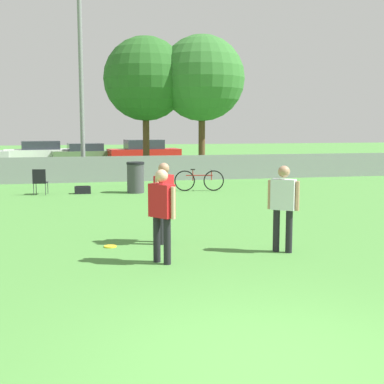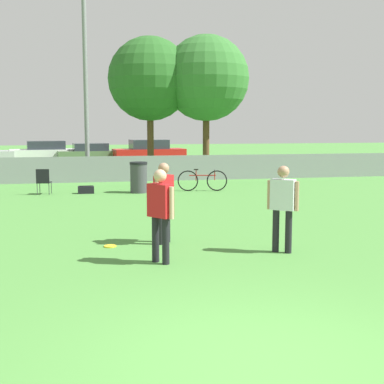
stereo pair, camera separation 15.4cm
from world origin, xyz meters
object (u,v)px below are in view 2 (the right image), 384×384
Objects in this scene: player_receiver_white at (283,202)px; frisbee_disc at (110,246)px; parked_car_olive at (91,154)px; trash_bin at (139,177)px; folding_chair_sideline at (44,180)px; tree_far_right at (206,78)px; gear_bag_sideline at (86,190)px; parked_car_white at (46,153)px; player_thrower_red at (164,196)px; tree_near_pole at (150,79)px; bicycle_sideline at (203,180)px; parked_car_red at (149,152)px; player_defender_red at (160,208)px; light_pole at (85,50)px.

frisbee_disc is at bearing -162.73° from player_receiver_white.
trash_bin is at bearing -90.46° from parked_car_olive.
folding_chair_sideline is 3.33m from trash_bin.
tree_far_right reaches higher than gear_bag_sideline.
player_receiver_white is 0.37× the size of parked_car_white.
player_thrower_red is 1.85× the size of folding_chair_sideline.
parked_car_olive is (-0.05, 23.14, 0.62)m from frisbee_disc.
frisbee_disc is (-3.23, 1.13, -0.97)m from player_receiver_white.
tree_near_pole is 15.77m from player_thrower_red.
gear_bag_sideline is at bearing -172.90° from bicycle_sideline.
player_receiver_white is 2.96× the size of gear_bag_sideline.
player_thrower_red is 24.09m from parked_car_white.
trash_bin is 1.96× the size of gear_bag_sideline.
parked_car_red is at bearing 83.74° from tree_near_pole.
parked_car_red reaches higher than bicycle_sideline.
tree_near_pole is at bearing 64.84° from gear_bag_sideline.
player_defender_red is 1.85× the size of folding_chair_sideline.
light_pole is 7.66m from folding_chair_sideline.
player_thrower_red reaches higher than trash_bin.
gear_bag_sideline is at bearing 50.66° from player_thrower_red.
parked_car_olive reaches higher than frisbee_disc.
light_pole is at bearing 107.66° from trash_bin.
gear_bag_sideline is (-3.66, 9.75, -0.86)m from player_receiver_white.
player_thrower_red is at bearing -106.22° from tree_far_right.
tree_far_right reaches higher than trash_bin.
player_defender_red is 0.40× the size of parked_car_olive.
bicycle_sideline is at bearing -81.55° from parked_car_olive.
player_receiver_white reaches higher than parked_car_white.
folding_chair_sideline is 0.22× the size of parked_car_olive.
player_defender_red is 25.60m from parked_car_white.
bicycle_sideline is (2.98, 9.94, -0.59)m from player_defender_red.
folding_chair_sideline is 0.82× the size of trash_bin.
tree_near_pole is 5.99× the size of trash_bin.
folding_chair_sideline is 14.66m from parked_car_olive.
player_receiver_white reaches higher than trash_bin.
tree_far_right is 15.73m from player_thrower_red.
player_receiver_white reaches higher than bicycle_sideline.
player_defender_red reaches higher than gear_bag_sideline.
tree_far_right is 17.28m from player_defender_red.
parked_car_olive is at bearing 144.00° from player_defender_red.
tree_far_right is 8.51m from trash_bin.
player_defender_red is 10.43m from folding_chair_sideline.
light_pole reaches higher than player_thrower_red.
bicycle_sideline is (0.58, 9.61, -0.59)m from player_receiver_white.
parked_car_olive is (-1.50, 14.68, 0.08)m from trash_bin.
parked_car_white is at bearing 122.17° from bicycle_sideline.
parked_car_olive is (2.72, -0.74, -0.06)m from parked_car_white.
parked_car_white is (-3.60, 25.34, -0.29)m from player_defender_red.
player_defender_red is (-2.41, -0.33, 0.00)m from player_receiver_white.
gear_bag_sideline is 0.12× the size of parked_car_white.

